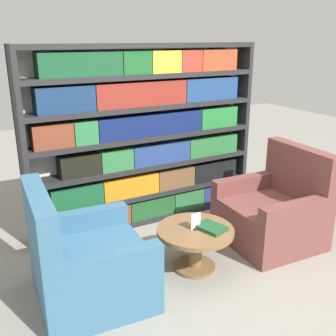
# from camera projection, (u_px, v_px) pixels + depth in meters

# --- Properties ---
(ground_plane) EXTENTS (14.00, 14.00, 0.00)m
(ground_plane) POSITION_uv_depth(u_px,v_px,m) (218.00, 279.00, 3.41)
(ground_plane) COLOR gray
(bookshelf) EXTENTS (2.61, 0.30, 1.94)m
(bookshelf) POSITION_uv_depth(u_px,v_px,m) (147.00, 137.00, 4.27)
(bookshelf) COLOR silver
(bookshelf) RESTS_ON ground_plane
(armchair_left) EXTENTS (0.90, 0.94, 0.96)m
(armchair_left) POSITION_uv_depth(u_px,v_px,m) (85.00, 264.00, 3.07)
(armchair_left) COLOR #386684
(armchair_left) RESTS_ON ground_plane
(armchair_right) EXTENTS (0.89, 0.93, 0.96)m
(armchair_right) POSITION_uv_depth(u_px,v_px,m) (274.00, 212.00, 3.97)
(armchair_right) COLOR brown
(armchair_right) RESTS_ON ground_plane
(coffee_table) EXTENTS (0.68, 0.68, 0.40)m
(coffee_table) POSITION_uv_depth(u_px,v_px,m) (195.00, 240.00, 3.48)
(coffee_table) COLOR brown
(coffee_table) RESTS_ON ground_plane
(table_sign) EXTENTS (0.09, 0.06, 0.15)m
(table_sign) POSITION_uv_depth(u_px,v_px,m) (196.00, 222.00, 3.43)
(table_sign) COLOR black
(table_sign) RESTS_ON coffee_table
(stray_book) EXTENTS (0.25, 0.29, 0.03)m
(stray_book) POSITION_uv_depth(u_px,v_px,m) (211.00, 228.00, 3.43)
(stray_book) COLOR #1E512D
(stray_book) RESTS_ON coffee_table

